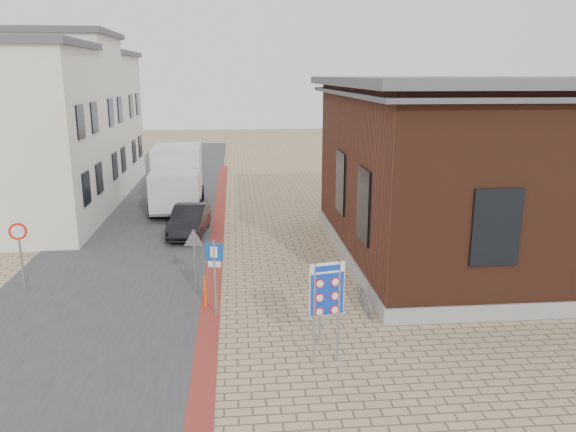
{
  "coord_description": "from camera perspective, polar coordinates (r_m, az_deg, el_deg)",
  "views": [
    {
      "loc": [
        -1.15,
        -13.33,
        6.91
      ],
      "look_at": [
        0.62,
        5.17,
        2.2
      ],
      "focal_mm": 35.0,
      "sensor_mm": 36.0,
      "label": 1
    }
  ],
  "objects": [
    {
      "name": "sedan",
      "position": [
        25.12,
        -9.97,
        -0.44
      ],
      "size": [
        1.75,
        4.06,
        1.3
      ],
      "primitive_type": "imported",
      "rotation": [
        0.0,
        0.0,
        -0.1
      ],
      "color": "black",
      "rests_on": "ground"
    },
    {
      "name": "border_sign",
      "position": [
        13.56,
        3.97,
        -7.69
      ],
      "size": [
        0.88,
        0.23,
        2.59
      ],
      "rotation": [
        0.0,
        0.0,
        0.21
      ],
      "color": "gray",
      "rests_on": "ground"
    },
    {
      "name": "ground",
      "position": [
        15.06,
        -0.48,
        -13.09
      ],
      "size": [
        120.0,
        120.0,
        0.0
      ],
      "primitive_type": "plane",
      "color": "tan",
      "rests_on": "ground"
    },
    {
      "name": "road_strip",
      "position": [
        29.48,
        -13.79,
        0.26
      ],
      "size": [
        7.0,
        60.0,
        0.02
      ],
      "primitive_type": "cube",
      "color": "#38383A",
      "rests_on": "ground"
    },
    {
      "name": "bike_rack",
      "position": [
        17.32,
        7.74,
        -8.49
      ],
      "size": [
        0.08,
        1.8,
        0.6
      ],
      "color": "slate",
      "rests_on": "ground"
    },
    {
      "name": "curb_strip",
      "position": [
        24.34,
        -7.25,
        -2.36
      ],
      "size": [
        0.6,
        40.0,
        0.02
      ],
      "primitive_type": "cube",
      "color": "maroon",
      "rests_on": "ground"
    },
    {
      "name": "essen_sign",
      "position": [
        14.88,
        3.28,
        -7.77
      ],
      "size": [
        0.55,
        0.19,
        2.07
      ],
      "rotation": [
        0.0,
        0.0,
        -0.27
      ],
      "color": "gray",
      "rests_on": "ground"
    },
    {
      "name": "bollard",
      "position": [
        17.39,
        -8.41,
        -7.59
      ],
      "size": [
        0.12,
        0.12,
        0.99
      ],
      "primitive_type": "cylinder",
      "rotation": [
        0.0,
        0.0,
        0.43
      ],
      "color": "#FF4E0D",
      "rests_on": "ground"
    },
    {
      "name": "parking_sign",
      "position": [
        16.24,
        -7.48,
        -5.07
      ],
      "size": [
        0.51,
        0.16,
        2.34
      ],
      "rotation": [
        0.0,
        0.0,
        -0.24
      ],
      "color": "gray",
      "rests_on": "ground"
    },
    {
      "name": "townhouse_mid",
      "position": [
        32.92,
        -23.15,
        9.01
      ],
      "size": [
        7.4,
        6.4,
        9.1
      ],
      "color": "white",
      "rests_on": "ground"
    },
    {
      "name": "brick_building",
      "position": [
        22.98,
        20.88,
        4.71
      ],
      "size": [
        13.0,
        13.0,
        6.8
      ],
      "color": "gray",
      "rests_on": "ground"
    },
    {
      "name": "townhouse_near",
      "position": [
        27.31,
        -26.77,
        6.95
      ],
      "size": [
        7.4,
        6.4,
        8.3
      ],
      "color": "white",
      "rests_on": "ground"
    },
    {
      "name": "box_truck",
      "position": [
        30.02,
        -11.19,
        3.84
      ],
      "size": [
        2.76,
        6.15,
        3.18
      ],
      "rotation": [
        0.0,
        0.0,
        0.03
      ],
      "color": "slate",
      "rests_on": "ground"
    },
    {
      "name": "speed_sign",
      "position": [
        19.84,
        -25.58,
        -2.81
      ],
      "size": [
        0.55,
        0.15,
        2.36
      ],
      "rotation": [
        0.0,
        0.0,
        0.21
      ],
      "color": "gray",
      "rests_on": "ground"
    },
    {
      "name": "yield_sign",
      "position": [
        18.1,
        -9.52,
        -3.03
      ],
      "size": [
        0.75,
        0.19,
        2.13
      ],
      "rotation": [
        0.0,
        0.0,
        -0.17
      ],
      "color": "gray",
      "rests_on": "ground"
    },
    {
      "name": "townhouse_far",
      "position": [
        38.7,
        -20.47,
        9.27
      ],
      "size": [
        7.4,
        6.4,
        8.3
      ],
      "color": "white",
      "rests_on": "ground"
    }
  ]
}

